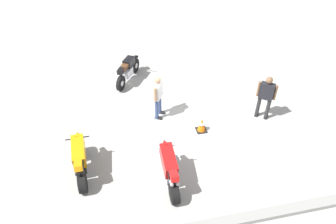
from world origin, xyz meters
TOP-DOWN VIEW (x-y plane):
  - ground_plane at (0.00, 0.00)m, footprint 40.00×40.00m
  - curb_edge at (0.00, 4.60)m, footprint 14.00×0.30m
  - motorcycle_red_sportbike at (1.25, 2.91)m, footprint 0.70×1.95m
  - motorcycle_black_cruiser at (1.81, -2.67)m, footprint 1.17×1.86m
  - motorcycle_orange_sportbike at (3.74, 2.02)m, footprint 0.70×1.95m
  - person_in_black_shirt at (-2.66, 0.75)m, footprint 0.59×0.52m
  - person_in_white_shirt at (1.00, -0.11)m, footprint 0.48×0.61m
  - traffic_cone at (-0.32, 0.99)m, footprint 0.36×0.36m

SIDE VIEW (x-z plane):
  - ground_plane at x=0.00m, z-range 0.00..0.00m
  - curb_edge at x=0.00m, z-range 0.00..0.15m
  - traffic_cone at x=-0.32m, z-range 0.00..0.53m
  - motorcycle_black_cruiser at x=1.81m, z-range -0.02..1.06m
  - motorcycle_red_sportbike at x=1.25m, z-range 0.02..1.17m
  - motorcycle_orange_sportbike at x=3.74m, z-range 0.02..1.17m
  - person_in_white_shirt at x=1.00m, z-range 0.12..1.81m
  - person_in_black_shirt at x=-2.66m, z-range 0.13..1.87m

